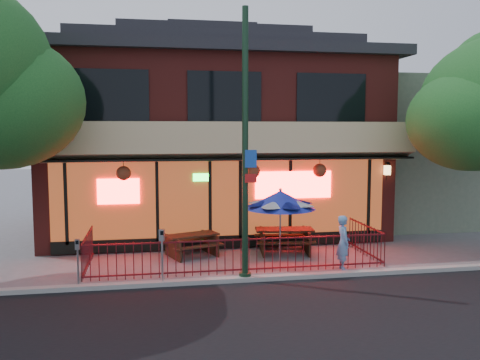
# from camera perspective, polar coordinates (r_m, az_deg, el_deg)

# --- Properties ---
(ground) EXTENTS (80.00, 80.00, 0.00)m
(ground) POSITION_cam_1_polar(r_m,az_deg,el_deg) (13.95, 0.26, -10.71)
(ground) COLOR gray
(ground) RESTS_ON ground
(curb) EXTENTS (80.00, 0.25, 0.12)m
(curb) POSITION_cam_1_polar(r_m,az_deg,el_deg) (13.46, 0.65, -11.06)
(curb) COLOR #999993
(curb) RESTS_ON ground
(restaurant_building) EXTENTS (12.96, 9.49, 8.05)m
(restaurant_building) POSITION_cam_1_polar(r_m,az_deg,el_deg) (20.41, -3.32, 6.22)
(restaurant_building) COLOR maroon
(restaurant_building) RESTS_ON ground
(neighbor_building) EXTENTS (6.00, 7.00, 6.00)m
(neighbor_building) POSITION_cam_1_polar(r_m,az_deg,el_deg) (23.79, 18.62, 3.14)
(neighbor_building) COLOR gray
(neighbor_building) RESTS_ON ground
(patio_fence) EXTENTS (8.44, 2.62, 1.00)m
(patio_fence) POSITION_cam_1_polar(r_m,az_deg,el_deg) (14.26, -0.10, -7.72)
(patio_fence) COLOR #521118
(patio_fence) RESTS_ON ground
(street_light) EXTENTS (0.43, 0.32, 7.00)m
(street_light) POSITION_cam_1_polar(r_m,az_deg,el_deg) (13.01, 0.59, 2.21)
(street_light) COLOR #15301E
(street_light) RESTS_ON ground
(picnic_table_left) EXTENTS (1.95, 1.73, 0.69)m
(picnic_table_left) POSITION_cam_1_polar(r_m,az_deg,el_deg) (16.00, -5.43, -6.91)
(picnic_table_left) COLOR #3D2516
(picnic_table_left) RESTS_ON ground
(picnic_table_right) EXTENTS (2.00, 1.63, 0.78)m
(picnic_table_right) POSITION_cam_1_polar(r_m,az_deg,el_deg) (16.39, 5.00, -6.39)
(picnic_table_right) COLOR black
(picnic_table_right) RESTS_ON ground
(patio_umbrella) EXTENTS (2.00, 1.99, 2.28)m
(patio_umbrella) POSITION_cam_1_polar(r_m,az_deg,el_deg) (14.50, 4.55, -2.22)
(patio_umbrella) COLOR gray
(patio_umbrella) RESTS_ON ground
(pedestrian) EXTENTS (0.41, 0.59, 1.55)m
(pedestrian) POSITION_cam_1_polar(r_m,az_deg,el_deg) (14.63, 11.51, -6.92)
(pedestrian) COLOR #618FC3
(pedestrian) RESTS_ON ground
(parking_meter_near) EXTENTS (0.16, 0.14, 1.44)m
(parking_meter_near) POSITION_cam_1_polar(r_m,az_deg,el_deg) (13.06, -8.75, -7.49)
(parking_meter_near) COLOR #979AA0
(parking_meter_near) RESTS_ON ground
(parking_meter_far) EXTENTS (0.11, 0.10, 1.26)m
(parking_meter_far) POSITION_cam_1_polar(r_m,az_deg,el_deg) (13.26, -17.76, -8.06)
(parking_meter_far) COLOR gray
(parking_meter_far) RESTS_ON ground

